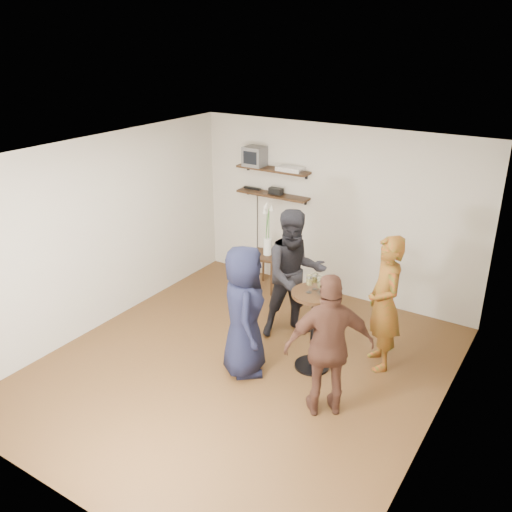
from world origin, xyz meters
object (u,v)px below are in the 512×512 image
at_px(crt_monitor, 255,156).
at_px(person_plaid, 384,303).
at_px(side_table, 267,260).
at_px(drinks_table, 314,320).
at_px(person_dark, 295,274).
at_px(person_navy, 244,311).
at_px(person_brown, 329,346).
at_px(radio, 276,191).
at_px(dvd_deck, 291,169).

height_order(crt_monitor, person_plaid, crt_monitor).
height_order(side_table, person_plaid, person_plaid).
bearing_deg(drinks_table, person_dark, 135.24).
bearing_deg(person_navy, person_brown, -135.02).
distance_m(crt_monitor, radio, 0.63).
bearing_deg(drinks_table, crt_monitor, 136.98).
relative_size(drinks_table, person_brown, 0.63).
xyz_separation_m(drinks_table, person_navy, (-0.66, -0.50, 0.15)).
bearing_deg(side_table, drinks_table, -44.57).
xyz_separation_m(radio, person_dark, (1.07, -1.32, -0.64)).
bearing_deg(dvd_deck, radio, 180.00).
bearing_deg(radio, person_brown, -49.83).
xyz_separation_m(side_table, person_navy, (0.95, -2.09, 0.32)).
bearing_deg(person_brown, person_navy, -44.98).
bearing_deg(person_navy, person_plaid, -90.30).
height_order(side_table, person_brown, person_brown).
relative_size(radio, person_dark, 0.13).
height_order(side_table, drinks_table, drinks_table).
relative_size(radio, person_plaid, 0.13).
distance_m(crt_monitor, person_dark, 2.27).
height_order(person_dark, person_navy, person_dark).
xyz_separation_m(crt_monitor, person_dark, (1.45, -1.32, -1.14)).
relative_size(side_table, person_dark, 0.33).
relative_size(person_plaid, person_dark, 0.96).
bearing_deg(radio, person_plaid, -31.16).
bearing_deg(person_plaid, side_table, -152.33).
height_order(person_plaid, person_navy, person_plaid).
height_order(dvd_deck, person_navy, dvd_deck).
bearing_deg(dvd_deck, drinks_table, -53.45).
height_order(crt_monitor, side_table, crt_monitor).
bearing_deg(radio, dvd_deck, 0.00).
height_order(radio, person_dark, person_dark).
relative_size(dvd_deck, side_table, 0.69).
distance_m(radio, person_brown, 3.43).
bearing_deg(person_brown, person_dark, -86.00).
relative_size(crt_monitor, person_dark, 0.18).
relative_size(person_dark, person_brown, 1.09).
height_order(crt_monitor, person_dark, crt_monitor).
relative_size(person_plaid, person_brown, 1.04).
relative_size(person_plaid, person_navy, 1.04).
bearing_deg(side_table, person_navy, -65.50).
bearing_deg(dvd_deck, person_dark, -58.07).
bearing_deg(person_navy, radio, -14.69).
xyz_separation_m(dvd_deck, side_table, (-0.20, -0.31, -1.42)).
bearing_deg(person_navy, dvd_deck, -19.96).
height_order(person_navy, person_brown, same).
distance_m(drinks_table, person_plaid, 0.85).
xyz_separation_m(radio, person_plaid, (2.33, -1.41, -0.68)).
distance_m(drinks_table, person_brown, 0.84).
height_order(dvd_deck, person_brown, dvd_deck).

